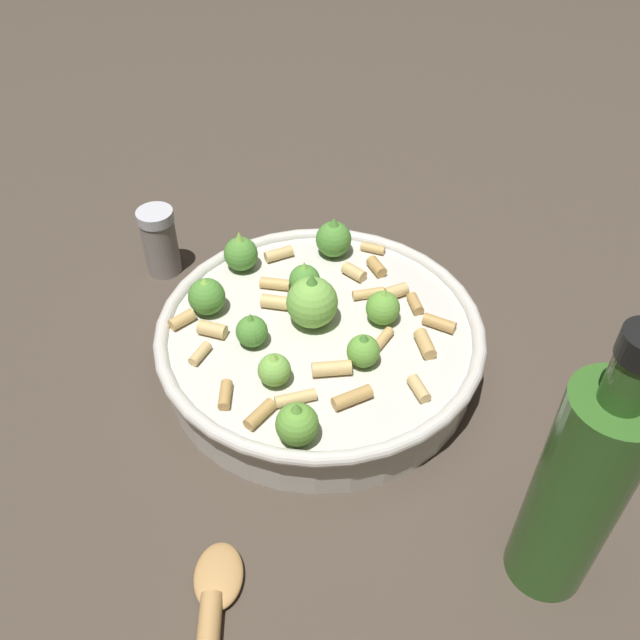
{
  "coord_description": "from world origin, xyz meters",
  "views": [
    {
      "loc": [
        0.1,
        -0.43,
        0.48
      ],
      "look_at": [
        0.0,
        0.0,
        0.06
      ],
      "focal_mm": 37.89,
      "sensor_mm": 36.0,
      "label": 1
    }
  ],
  "objects": [
    {
      "name": "ground_plane",
      "position": [
        0.0,
        0.0,
        0.0
      ],
      "size": [
        2.4,
        2.4,
        0.0
      ],
      "primitive_type": "plane",
      "color": "#42382D"
    },
    {
      "name": "olive_oil_bottle",
      "position": [
        0.21,
        -0.16,
        0.1
      ],
      "size": [
        0.06,
        0.06,
        0.24
      ],
      "color": "#336023",
      "rests_on": "ground"
    },
    {
      "name": "pepper_shaker",
      "position": [
        -0.2,
        0.1,
        0.04
      ],
      "size": [
        0.04,
        0.04,
        0.08
      ],
      "color": "gray",
      "rests_on": "ground"
    },
    {
      "name": "cooking_pan",
      "position": [
        -0.0,
        0.0,
        0.03
      ],
      "size": [
        0.3,
        0.3,
        0.1
      ],
      "color": "beige",
      "rests_on": "ground"
    }
  ]
}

